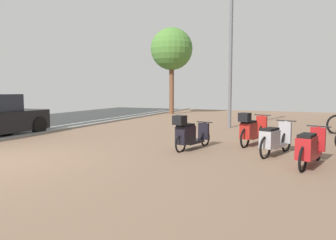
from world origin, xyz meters
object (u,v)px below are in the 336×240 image
object	(u,v)px
scooter_far	(189,134)
scooter_extra	(309,148)
street_tree	(172,50)
scooter_near	(251,130)
scooter_mid	(274,140)
lamp_post	(231,50)

from	to	relation	value
scooter_far	scooter_extra	xyz separation A→B (m)	(2.94, -0.80, -0.04)
street_tree	scooter_near	bearing A→B (deg)	-56.65
scooter_near	scooter_extra	world-z (taller)	scooter_near
scooter_extra	street_tree	world-z (taller)	street_tree
scooter_near	street_tree	world-z (taller)	street_tree
scooter_mid	scooter_far	bearing A→B (deg)	-175.80
scooter_extra	street_tree	size ratio (longest dim) A/B	0.33
scooter_extra	lamp_post	size ratio (longest dim) A/B	0.32
scooter_near	scooter_far	world-z (taller)	scooter_near
scooter_mid	street_tree	size ratio (longest dim) A/B	0.30
scooter_near	scooter_far	bearing A→B (deg)	-135.70
street_tree	scooter_mid	bearing A→B (deg)	-56.89
scooter_mid	lamp_post	size ratio (longest dim) A/B	0.29
scooter_near	lamp_post	world-z (taller)	lamp_post
scooter_mid	lamp_post	xyz separation A→B (m)	(-2.28, 5.33, 2.83)
scooter_near	street_tree	bearing A→B (deg)	123.35
scooter_extra	street_tree	distance (m)	15.41
scooter_far	lamp_post	world-z (taller)	lamp_post
scooter_mid	lamp_post	bearing A→B (deg)	113.17
lamp_post	scooter_far	bearing A→B (deg)	-88.71
scooter_far	scooter_mid	bearing A→B (deg)	4.20
lamp_post	scooter_extra	bearing A→B (deg)	-63.99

